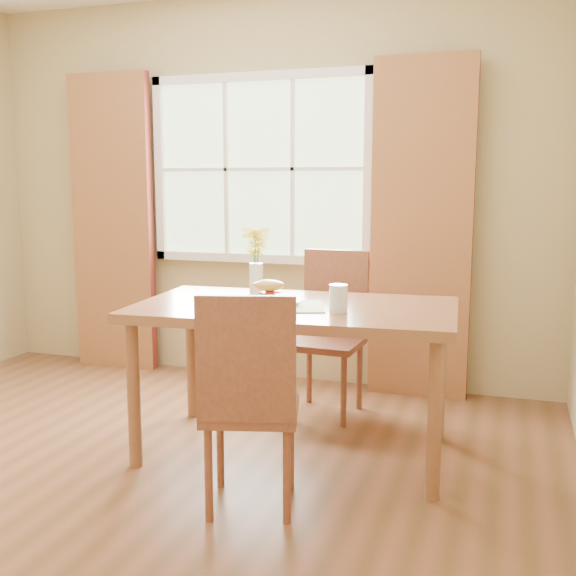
# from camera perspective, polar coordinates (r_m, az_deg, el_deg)

# --- Properties ---
(room) EXTENTS (4.24, 3.84, 2.74)m
(room) POSITION_cam_1_polar(r_m,az_deg,el_deg) (3.13, -14.70, 7.53)
(room) COLOR brown
(room) RESTS_ON ground
(window) EXTENTS (1.62, 0.06, 1.32)m
(window) POSITION_cam_1_polar(r_m,az_deg,el_deg) (4.81, -2.42, 10.01)
(window) COLOR #A3BE90
(window) RESTS_ON room
(curtain_left) EXTENTS (0.65, 0.08, 2.20)m
(curtain_left) POSITION_cam_1_polar(r_m,az_deg,el_deg) (5.26, -14.60, 5.29)
(curtain_left) COLOR maroon
(curtain_left) RESTS_ON room
(curtain_right) EXTENTS (0.65, 0.08, 2.20)m
(curtain_right) POSITION_cam_1_polar(r_m,az_deg,el_deg) (4.46, 11.21, 4.78)
(curtain_right) COLOR maroon
(curtain_right) RESTS_ON room
(dining_table) EXTENTS (1.68, 1.02, 0.79)m
(dining_table) POSITION_cam_1_polar(r_m,az_deg,el_deg) (3.46, 0.58, -2.75)
(dining_table) COLOR brown
(dining_table) RESTS_ON room
(chair_near) EXTENTS (0.50, 0.50, 0.97)m
(chair_near) POSITION_cam_1_polar(r_m,az_deg,el_deg) (2.86, -3.32, -8.98)
(chair_near) COLOR brown
(chair_near) RESTS_ON room
(chair_far) EXTENTS (0.44, 0.44, 1.00)m
(chair_far) POSITION_cam_1_polar(r_m,az_deg,el_deg) (4.16, 3.62, -3.07)
(chair_far) COLOR brown
(chair_far) RESTS_ON room
(placemat) EXTENTS (0.54, 0.46, 0.01)m
(placemat) POSITION_cam_1_polar(r_m,az_deg,el_deg) (3.38, -0.84, -1.58)
(placemat) COLOR silver
(placemat) RESTS_ON dining_table
(plate) EXTENTS (0.29, 0.29, 0.01)m
(plate) POSITION_cam_1_polar(r_m,az_deg,el_deg) (3.39, -1.48, -1.42)
(plate) COLOR #C1D334
(plate) RESTS_ON placemat
(croissant_sandwich) EXTENTS (0.18, 0.14, 0.12)m
(croissant_sandwich) POSITION_cam_1_polar(r_m,az_deg,el_deg) (3.37, -1.67, -0.36)
(croissant_sandwich) COLOR gold
(croissant_sandwich) RESTS_ON plate
(water_glass) EXTENTS (0.09, 0.09, 0.13)m
(water_glass) POSITION_cam_1_polar(r_m,az_deg,el_deg) (3.26, 4.28, -0.93)
(water_glass) COLOR silver
(water_glass) RESTS_ON dining_table
(flower_vase) EXTENTS (0.15, 0.15, 0.38)m
(flower_vase) POSITION_cam_1_polar(r_m,az_deg,el_deg) (3.66, -2.71, 2.92)
(flower_vase) COLOR silver
(flower_vase) RESTS_ON dining_table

